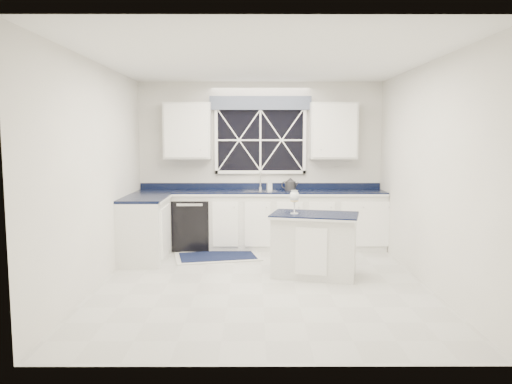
{
  "coord_description": "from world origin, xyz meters",
  "views": [
    {
      "loc": [
        -0.1,
        -6.02,
        1.81
      ],
      "look_at": [
        -0.08,
        0.4,
        1.09
      ],
      "focal_mm": 35.0,
      "sensor_mm": 36.0,
      "label": 1
    }
  ],
  "objects_px": {
    "soap_bottle": "(269,184)",
    "kettle": "(290,184)",
    "dishwasher": "(193,223)",
    "island": "(314,245)",
    "faucet": "(260,180)",
    "wine_glass": "(294,198)"
  },
  "relations": [
    {
      "from": "dishwasher",
      "to": "island",
      "type": "bearing_deg",
      "value": -41.91
    },
    {
      "from": "dishwasher",
      "to": "kettle",
      "type": "distance_m",
      "value": 1.7
    },
    {
      "from": "kettle",
      "to": "island",
      "type": "bearing_deg",
      "value": -61.39
    },
    {
      "from": "island",
      "to": "soap_bottle",
      "type": "distance_m",
      "value": 1.99
    },
    {
      "from": "dishwasher",
      "to": "soap_bottle",
      "type": "xyz_separation_m",
      "value": [
        1.25,
        0.22,
        0.61
      ]
    },
    {
      "from": "island",
      "to": "kettle",
      "type": "height_order",
      "value": "kettle"
    },
    {
      "from": "dishwasher",
      "to": "soap_bottle",
      "type": "distance_m",
      "value": 1.41
    },
    {
      "from": "island",
      "to": "wine_glass",
      "type": "xyz_separation_m",
      "value": [
        -0.27,
        -0.0,
        0.62
      ]
    },
    {
      "from": "island",
      "to": "wine_glass",
      "type": "distance_m",
      "value": 0.67
    },
    {
      "from": "kettle",
      "to": "soap_bottle",
      "type": "height_order",
      "value": "kettle"
    },
    {
      "from": "soap_bottle",
      "to": "faucet",
      "type": "bearing_deg",
      "value": -170.33
    },
    {
      "from": "island",
      "to": "wine_glass",
      "type": "relative_size",
      "value": 4.03
    },
    {
      "from": "island",
      "to": "soap_bottle",
      "type": "height_order",
      "value": "soap_bottle"
    },
    {
      "from": "kettle",
      "to": "wine_glass",
      "type": "xyz_separation_m",
      "value": [
        -0.06,
        -1.68,
        -0.01
      ]
    },
    {
      "from": "wine_glass",
      "to": "soap_bottle",
      "type": "height_order",
      "value": "wine_glass"
    },
    {
      "from": "faucet",
      "to": "kettle",
      "type": "height_order",
      "value": "faucet"
    },
    {
      "from": "kettle",
      "to": "wine_glass",
      "type": "distance_m",
      "value": 1.68
    },
    {
      "from": "dishwasher",
      "to": "island",
      "type": "relative_size",
      "value": 0.67
    },
    {
      "from": "soap_bottle",
      "to": "kettle",
      "type": "bearing_deg",
      "value": -22.63
    },
    {
      "from": "faucet",
      "to": "island",
      "type": "distance_m",
      "value": 2.04
    },
    {
      "from": "faucet",
      "to": "island",
      "type": "bearing_deg",
      "value": -69.17
    },
    {
      "from": "faucet",
      "to": "dishwasher",
      "type": "bearing_deg",
      "value": -169.98
    }
  ]
}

